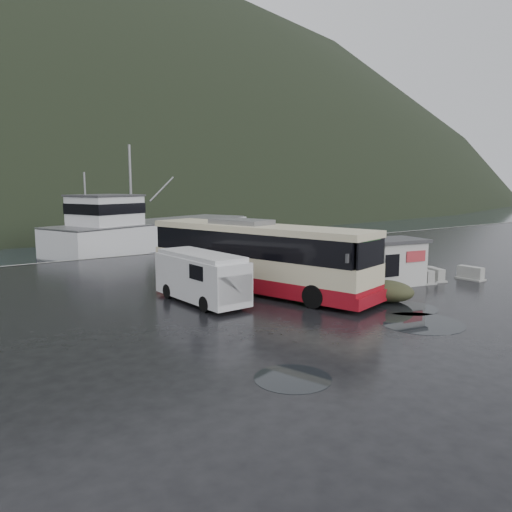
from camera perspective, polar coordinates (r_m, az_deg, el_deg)
ground at (r=24.39m, az=6.31°, el=-5.16°), size 160.00×160.00×0.00m
quay_edge at (r=41.20m, az=-12.64°, el=0.19°), size 160.00×0.60×1.50m
coach_bus at (r=26.58m, az=0.12°, el=-3.99°), size 6.61×13.74×3.78m
white_van at (r=24.20m, az=-6.26°, el=-5.26°), size 2.23×5.87×2.42m
waste_bin_left at (r=24.83m, az=5.89°, el=-4.91°), size 1.25×1.25×1.58m
waste_bin_right at (r=25.62m, az=8.42°, el=-4.54°), size 1.18×1.18×1.55m
dome_tent at (r=25.06m, az=14.68°, el=-5.02°), size 2.70×3.11×1.02m
ticket_kiosk at (r=29.31m, az=15.28°, el=-3.12°), size 3.73×3.09×2.59m
jersey_barrier_a at (r=31.13m, az=19.66°, el=-2.66°), size 1.23×1.69×0.76m
jersey_barrier_b at (r=30.29m, az=18.49°, el=-2.90°), size 1.14×1.69×0.77m
jersey_barrier_c at (r=32.24m, az=23.28°, el=-2.49°), size 0.81×1.59×0.79m
fishing_trawler at (r=50.87m, az=-11.37°, el=1.74°), size 26.98×14.83×10.65m
puddles at (r=23.29m, az=15.29°, el=-6.03°), size 17.34×11.59×0.01m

